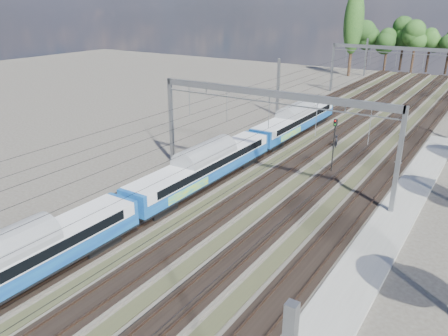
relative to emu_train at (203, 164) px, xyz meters
The scene contains 7 objects.
track_bed 19.76m from the emu_train, 76.75° to the left, with size 21.00×130.00×0.34m.
platform 17.67m from the emu_train, 19.67° to the right, with size 3.00×70.00×0.30m, color gray.
catenary 27.51m from the emu_train, 79.77° to the left, with size 25.65×130.00×9.00m.
poplar 73.40m from the emu_train, 97.90° to the left, with size 4.40×4.40×19.04m.
emu_train is the anchor object (origin of this frame).
worker 19.38m from the emu_train, 71.04° to the left, with size 0.59×0.39×1.62m, color black.
signal_near 13.50m from the emu_train, 50.15° to the left, with size 0.40×0.38×5.59m.
Camera 1 is at (17.66, -4.33, 16.30)m, focal length 35.00 mm.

